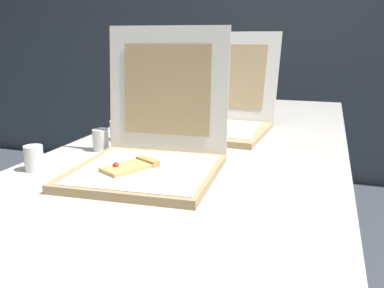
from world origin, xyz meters
name	(u,v)px	position (x,y,z in m)	size (l,w,h in m)	color
wall_back	(281,11)	(0.00, 2.73, 1.30)	(10.00, 0.10, 2.60)	#4C5660
table	(203,161)	(0.00, 0.65, 0.70)	(0.93, 2.38, 0.75)	beige
pizza_box_front	(150,152)	(-0.07, 0.37, 0.80)	(0.40, 0.43, 0.39)	tan
pizza_box_middle	(220,117)	(-0.01, 0.93, 0.80)	(0.40, 0.50, 0.38)	tan
cup_white_mid	(117,130)	(-0.33, 0.67, 0.78)	(0.05, 0.05, 0.07)	white
cup_white_near_center	(101,140)	(-0.31, 0.52, 0.78)	(0.05, 0.05, 0.07)	white
cup_white_near_left	(34,158)	(-0.38, 0.28, 0.78)	(0.05, 0.05, 0.07)	white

